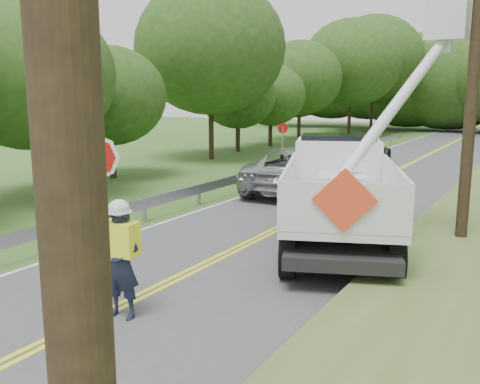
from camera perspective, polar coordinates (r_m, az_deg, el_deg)
The scene contains 9 objects.
ground at distance 9.58m, azimuth -19.02°, elevation -14.66°, with size 140.00×140.00×0.00m, color #325B21.
road at distance 21.04m, azimuth 11.04°, elevation -0.54°, with size 7.20×96.00×0.03m.
guardrail at distance 23.35m, azimuth 2.49°, elevation 2.09°, with size 0.18×48.00×0.77m.
treeline_left at distance 42.02m, azimuth 6.16°, elevation 13.64°, with size 11.13×58.20×12.16m.
flagger at distance 9.63m, azimuth -12.83°, elevation -6.65°, with size 1.20×0.58×3.28m.
bucket_truck at distance 15.22m, azimuth 11.27°, elevation 1.60°, with size 5.28×8.16×7.46m.
suv_silver at distance 21.74m, azimuth 6.26°, elevation 2.36°, with size 2.96×6.43×1.79m, color #A8AAB0.
suv_darkgrey at distance 31.25m, azimuth 13.15°, elevation 4.38°, with size 2.12×5.21×1.51m, color #393D41.
stop_sign_permanent at distance 27.00m, azimuth 4.63°, elevation 5.64°, with size 0.49×0.28×2.54m.
Camera 1 is at (6.73, -5.54, 3.99)m, focal length 39.40 mm.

